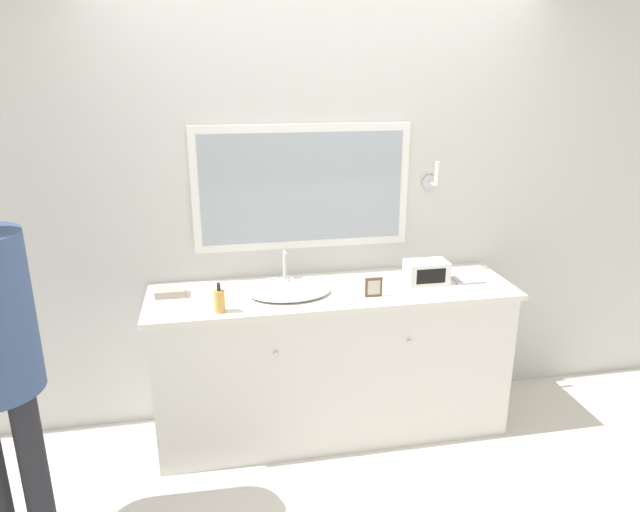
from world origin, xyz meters
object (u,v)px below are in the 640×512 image
object	(u,v)px
soap_bottle	(219,300)
picture_frame	(374,287)
sink_basin	(289,291)
appliance_box	(426,272)

from	to	relation	value
soap_bottle	picture_frame	distance (m)	0.82
sink_basin	picture_frame	world-z (taller)	sink_basin
sink_basin	picture_frame	size ratio (longest dim) A/B	4.13
soap_bottle	appliance_box	size ratio (longest dim) A/B	0.66
sink_basin	soap_bottle	world-z (taller)	sink_basin
soap_bottle	appliance_box	world-z (taller)	soap_bottle
appliance_box	soap_bottle	bearing A→B (deg)	-170.14
sink_basin	soap_bottle	bearing A→B (deg)	-154.73
sink_basin	appliance_box	bearing A→B (deg)	1.91
sink_basin	picture_frame	distance (m)	0.46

